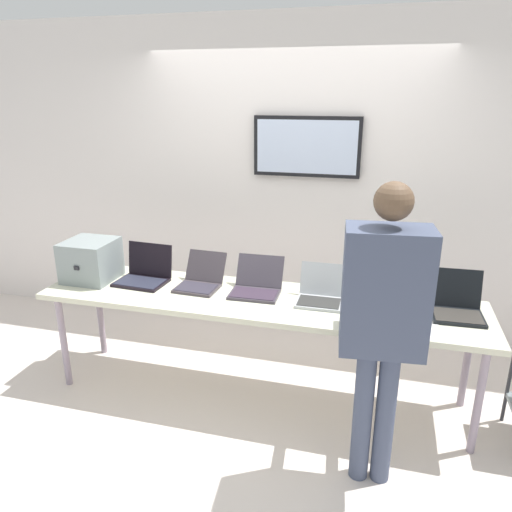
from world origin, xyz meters
The scene contains 12 objects.
ground centered at (0.00, 0.00, -0.02)m, with size 8.00×8.00×0.04m, color silver.
back_wall centered at (0.00, 1.13, 1.40)m, with size 8.00×0.11×2.78m.
workbench centered at (0.00, 0.00, 0.74)m, with size 3.12×0.70×0.79m.
equipment_box centered at (-1.33, 0.02, 0.94)m, with size 0.36×0.37×0.31m.
laptop_station_0 centered at (-0.92, 0.08, 0.85)m, with size 0.39×0.33×0.27m.
laptop_station_1 centered at (-0.47, 0.10, 0.84)m, with size 0.32×0.37×0.23m.
laptop_station_2 centered at (-0.04, 0.10, 0.84)m, with size 0.36×0.38×0.23m.
laptop_station_3 centered at (0.43, 0.06, 0.84)m, with size 0.31×0.31×0.24m.
laptop_station_4 centered at (0.87, 0.07, 0.84)m, with size 0.33×0.29×0.24m.
laptop_station_5 centered at (1.31, 0.08, 0.85)m, with size 0.33×0.33×0.27m.
person centered at (0.84, -0.62, 1.07)m, with size 0.48×0.62×1.76m.
paper_sheet centered at (1.07, -0.17, 0.79)m, with size 0.29×0.34×0.00m.
Camera 1 is at (0.79, -3.02, 2.16)m, focal length 33.98 mm.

